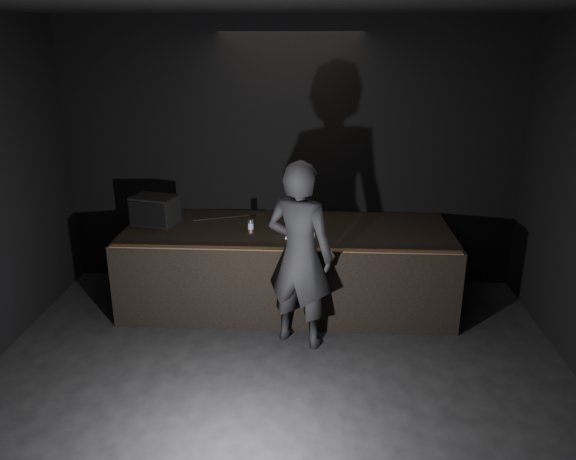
# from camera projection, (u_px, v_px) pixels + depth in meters

# --- Properties ---
(ground) EXTENTS (7.00, 7.00, 0.00)m
(ground) POSITION_uv_depth(u_px,v_px,m) (268.00, 450.00, 4.64)
(ground) COLOR black
(ground) RESTS_ON ground
(room_walls) EXTENTS (6.10, 7.10, 3.52)m
(room_walls) POSITION_uv_depth(u_px,v_px,m) (265.00, 218.00, 3.98)
(room_walls) COLOR black
(room_walls) RESTS_ON ground
(stage_riser) EXTENTS (4.00, 1.50, 1.00)m
(stage_riser) POSITION_uv_depth(u_px,v_px,m) (287.00, 266.00, 7.06)
(stage_riser) COLOR black
(stage_riser) RESTS_ON ground
(riser_lip) EXTENTS (3.92, 0.10, 0.01)m
(riser_lip) POSITION_uv_depth(u_px,v_px,m) (284.00, 249.00, 6.22)
(riser_lip) COLOR brown
(riser_lip) RESTS_ON stage_riser
(stage_monitor) EXTENTS (0.61, 0.51, 0.35)m
(stage_monitor) POSITION_uv_depth(u_px,v_px,m) (155.00, 210.00, 7.03)
(stage_monitor) COLOR black
(stage_monitor) RESTS_ON stage_riser
(cable) EXTENTS (0.89, 0.35, 0.02)m
(cable) POSITION_uv_depth(u_px,v_px,m) (229.00, 217.00, 7.30)
(cable) COLOR black
(cable) RESTS_ON stage_riser
(laptop) EXTENTS (0.34, 0.31, 0.24)m
(laptop) POSITION_uv_depth(u_px,v_px,m) (300.00, 229.00, 6.69)
(laptop) COLOR white
(laptop) RESTS_ON stage_riser
(beer_can) EXTENTS (0.07, 0.07, 0.16)m
(beer_can) POSITION_uv_depth(u_px,v_px,m) (251.00, 226.00, 6.73)
(beer_can) COLOR silver
(beer_can) RESTS_ON stage_riser
(plastic_cup) EXTENTS (0.08, 0.08, 0.10)m
(plastic_cup) POSITION_uv_depth(u_px,v_px,m) (325.00, 221.00, 7.01)
(plastic_cup) COLOR white
(plastic_cup) RESTS_ON stage_riser
(wii_remote) EXTENTS (0.04, 0.14, 0.02)m
(wii_remote) POSITION_uv_depth(u_px,v_px,m) (308.00, 247.00, 6.26)
(wii_remote) COLOR silver
(wii_remote) RESTS_ON stage_riser
(person) EXTENTS (0.89, 0.75, 2.07)m
(person) POSITION_uv_depth(u_px,v_px,m) (300.00, 255.00, 5.97)
(person) COLOR black
(person) RESTS_ON ground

